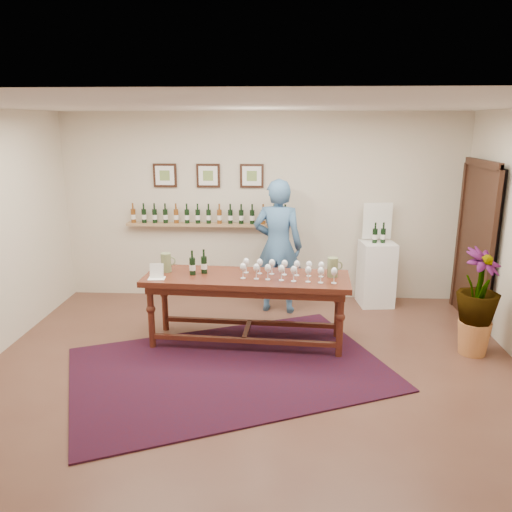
{
  "coord_description": "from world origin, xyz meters",
  "views": [
    {
      "loc": [
        0.3,
        -4.94,
        2.64
      ],
      "look_at": [
        0.0,
        0.8,
        1.1
      ],
      "focal_mm": 35.0,
      "sensor_mm": 36.0,
      "label": 1
    }
  ],
  "objects_px": {
    "display_pedestal": "(376,274)",
    "person": "(278,247)",
    "tasting_table": "(247,286)",
    "potted_plant": "(477,302)"
  },
  "relations": [
    {
      "from": "display_pedestal",
      "to": "person",
      "type": "relative_size",
      "value": 0.5
    },
    {
      "from": "display_pedestal",
      "to": "tasting_table",
      "type": "bearing_deg",
      "value": -141.15
    },
    {
      "from": "person",
      "to": "display_pedestal",
      "type": "bearing_deg",
      "value": -159.21
    },
    {
      "from": "tasting_table",
      "to": "person",
      "type": "xyz_separation_m",
      "value": [
        0.36,
        1.13,
        0.22
      ]
    },
    {
      "from": "person",
      "to": "potted_plant",
      "type": "bearing_deg",
      "value": 158.81
    },
    {
      "from": "tasting_table",
      "to": "potted_plant",
      "type": "bearing_deg",
      "value": 0.15
    },
    {
      "from": "display_pedestal",
      "to": "person",
      "type": "bearing_deg",
      "value": -167.08
    },
    {
      "from": "tasting_table",
      "to": "potted_plant",
      "type": "xyz_separation_m",
      "value": [
        2.68,
        -0.15,
        -0.1
      ]
    },
    {
      "from": "tasting_table",
      "to": "potted_plant",
      "type": "height_order",
      "value": "potted_plant"
    },
    {
      "from": "tasting_table",
      "to": "person",
      "type": "height_order",
      "value": "person"
    }
  ]
}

